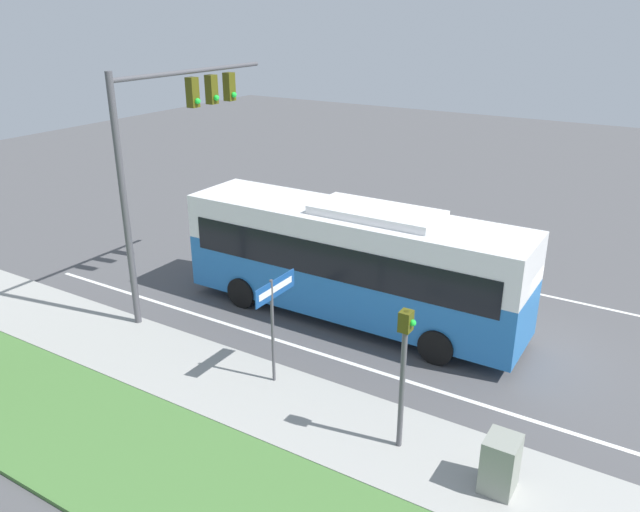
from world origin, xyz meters
name	(u,v)px	position (x,y,z in m)	size (l,w,h in m)	color
ground_plane	(504,338)	(0.00, 0.00, 0.00)	(80.00, 80.00, 0.00)	#4C4C4F
sidewalk	(421,456)	(-6.20, 0.00, 0.06)	(2.80, 80.00, 0.12)	#9E9E99
lane_divider_near	(462,398)	(-3.60, 0.00, 0.00)	(0.14, 30.00, 0.01)	silver
lane_divider_far	(535,293)	(3.60, 0.00, 0.00)	(0.14, 30.00, 0.01)	silver
bus	(351,257)	(-1.18, 4.50, 2.00)	(2.66, 10.67, 3.68)	#236BB7
signal_gantry	(172,135)	(-2.95, 9.72, 5.45)	(6.50, 0.41, 7.47)	#4C4C51
pedestrian_signal	(404,359)	(-6.17, 0.53, 2.28)	(0.28, 0.34, 3.38)	#4C4C51
street_sign	(274,308)	(-5.41, 4.34, 2.13)	(1.61, 0.08, 2.93)	#4C4C51
utility_cabinet	(500,464)	(-6.34, -1.68, 0.71)	(0.73, 0.64, 1.18)	gray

